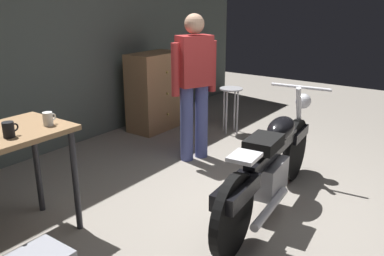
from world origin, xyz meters
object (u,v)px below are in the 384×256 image
at_px(person_standing, 194,82).
at_px(shop_stool, 231,98).
at_px(motorcycle, 271,163).
at_px(mug_black_matte, 9,130).
at_px(mug_white_ceramic, 48,119).
at_px(wooden_dresser, 155,91).

xyz_separation_m(person_standing, shop_stool, (1.09, 0.15, -0.43)).
relative_size(motorcycle, mug_black_matte, 18.82).
bearing_deg(mug_white_ceramic, mug_black_matte, -177.14).
bearing_deg(motorcycle, shop_stool, 34.11).
relative_size(shop_stool, wooden_dresser, 0.58).
xyz_separation_m(motorcycle, wooden_dresser, (1.20, 2.38, 0.10)).
relative_size(shop_stool, mug_white_ceramic, 5.86).
bearing_deg(shop_stool, mug_white_ceramic, -177.25).
height_order(motorcycle, mug_white_ceramic, mug_white_ceramic).
height_order(person_standing, mug_black_matte, person_standing).
xyz_separation_m(motorcycle, shop_stool, (1.67, 1.40, 0.05)).
distance_m(motorcycle, shop_stool, 2.18).
bearing_deg(person_standing, wooden_dresser, -94.77).
relative_size(shop_stool, mug_black_matte, 5.51).
bearing_deg(person_standing, mug_black_matte, 24.01).
distance_m(shop_stool, mug_black_matte, 3.36).
bearing_deg(mug_black_matte, shop_stool, 2.76).
xyz_separation_m(mug_white_ceramic, mug_black_matte, (-0.33, -0.02, 0.00)).
xyz_separation_m(shop_stool, mug_black_matte, (-3.32, -0.16, 0.46)).
height_order(motorcycle, shop_stool, motorcycle).
bearing_deg(shop_stool, wooden_dresser, 116.02).
relative_size(person_standing, mug_black_matte, 14.38).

